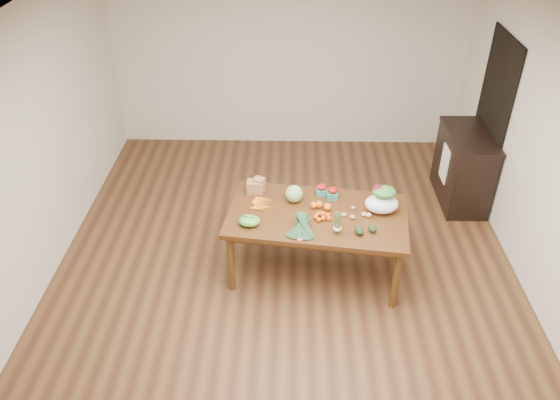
{
  "coord_description": "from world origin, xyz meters",
  "views": [
    {
      "loc": [
        0.04,
        -4.5,
        3.97
      ],
      "look_at": [
        -0.06,
        0.0,
        0.92
      ],
      "focal_mm": 35.0,
      "sensor_mm": 36.0,
      "label": 1
    }
  ],
  "objects_px": {
    "cabinet": "(463,168)",
    "asparagus_bundle": "(338,223)",
    "kale_bunch": "(301,227)",
    "cabbage": "(294,194)",
    "dining_table": "(316,243)",
    "salad_bag": "(382,201)",
    "paper_bag": "(255,186)",
    "mandarin_cluster": "(322,215)"
  },
  "relations": [
    {
      "from": "dining_table",
      "to": "asparagus_bundle",
      "type": "xyz_separation_m",
      "value": [
        0.18,
        -0.32,
        0.5
      ]
    },
    {
      "from": "cabinet",
      "to": "cabbage",
      "type": "bearing_deg",
      "value": -150.44
    },
    {
      "from": "kale_bunch",
      "to": "salad_bag",
      "type": "bearing_deg",
      "value": 33.45
    },
    {
      "from": "cabinet",
      "to": "mandarin_cluster",
      "type": "xyz_separation_m",
      "value": [
        -1.85,
        -1.51,
        0.32
      ]
    },
    {
      "from": "paper_bag",
      "to": "asparagus_bundle",
      "type": "relative_size",
      "value": 0.93
    },
    {
      "from": "dining_table",
      "to": "cabinet",
      "type": "height_order",
      "value": "cabinet"
    },
    {
      "from": "cabinet",
      "to": "paper_bag",
      "type": "relative_size",
      "value": 4.41
    },
    {
      "from": "paper_bag",
      "to": "asparagus_bundle",
      "type": "bearing_deg",
      "value": -40.56
    },
    {
      "from": "mandarin_cluster",
      "to": "salad_bag",
      "type": "distance_m",
      "value": 0.63
    },
    {
      "from": "cabinet",
      "to": "asparagus_bundle",
      "type": "height_order",
      "value": "asparagus_bundle"
    },
    {
      "from": "dining_table",
      "to": "mandarin_cluster",
      "type": "bearing_deg",
      "value": -52.63
    },
    {
      "from": "paper_bag",
      "to": "dining_table",
      "type": "bearing_deg",
      "value": -30.66
    },
    {
      "from": "dining_table",
      "to": "salad_bag",
      "type": "distance_m",
      "value": 0.83
    },
    {
      "from": "mandarin_cluster",
      "to": "kale_bunch",
      "type": "height_order",
      "value": "kale_bunch"
    },
    {
      "from": "cabbage",
      "to": "asparagus_bundle",
      "type": "xyz_separation_m",
      "value": [
        0.41,
        -0.55,
        0.03
      ]
    },
    {
      "from": "salad_bag",
      "to": "cabbage",
      "type": "bearing_deg",
      "value": 169.32
    },
    {
      "from": "dining_table",
      "to": "cabbage",
      "type": "bearing_deg",
      "value": 144.44
    },
    {
      "from": "paper_bag",
      "to": "cabbage",
      "type": "bearing_deg",
      "value": -21.65
    },
    {
      "from": "dining_table",
      "to": "mandarin_cluster",
      "type": "xyz_separation_m",
      "value": [
        0.04,
        -0.07,
        0.42
      ]
    },
    {
      "from": "paper_bag",
      "to": "mandarin_cluster",
      "type": "height_order",
      "value": "paper_bag"
    },
    {
      "from": "salad_bag",
      "to": "asparagus_bundle",
      "type": "bearing_deg",
      "value": -141.21
    },
    {
      "from": "cabbage",
      "to": "salad_bag",
      "type": "bearing_deg",
      "value": -10.68
    },
    {
      "from": "mandarin_cluster",
      "to": "asparagus_bundle",
      "type": "distance_m",
      "value": 0.3
    },
    {
      "from": "dining_table",
      "to": "asparagus_bundle",
      "type": "bearing_deg",
      "value": -53.78
    },
    {
      "from": "cabinet",
      "to": "asparagus_bundle",
      "type": "distance_m",
      "value": 2.49
    },
    {
      "from": "cabbage",
      "to": "mandarin_cluster",
      "type": "height_order",
      "value": "cabbage"
    },
    {
      "from": "cabbage",
      "to": "kale_bunch",
      "type": "xyz_separation_m",
      "value": [
        0.07,
        -0.56,
        -0.01
      ]
    },
    {
      "from": "mandarin_cluster",
      "to": "salad_bag",
      "type": "relative_size",
      "value": 0.53
    },
    {
      "from": "cabbage",
      "to": "paper_bag",
      "type": "bearing_deg",
      "value": 158.35
    },
    {
      "from": "paper_bag",
      "to": "salad_bag",
      "type": "relative_size",
      "value": 0.68
    },
    {
      "from": "cabbage",
      "to": "dining_table",
      "type": "bearing_deg",
      "value": -43.15
    },
    {
      "from": "dining_table",
      "to": "cabbage",
      "type": "relative_size",
      "value": 9.84
    },
    {
      "from": "cabinet",
      "to": "kale_bunch",
      "type": "height_order",
      "value": "cabinet"
    },
    {
      "from": "kale_bunch",
      "to": "mandarin_cluster",
      "type": "bearing_deg",
      "value": 59.06
    },
    {
      "from": "dining_table",
      "to": "paper_bag",
      "type": "xyz_separation_m",
      "value": [
        -0.66,
        0.39,
        0.46
      ]
    },
    {
      "from": "cabinet",
      "to": "salad_bag",
      "type": "height_order",
      "value": "salad_bag"
    },
    {
      "from": "mandarin_cluster",
      "to": "cabbage",
      "type": "bearing_deg",
      "value": 133.31
    },
    {
      "from": "paper_bag",
      "to": "asparagus_bundle",
      "type": "distance_m",
      "value": 1.1
    },
    {
      "from": "cabinet",
      "to": "asparagus_bundle",
      "type": "xyz_separation_m",
      "value": [
        -1.72,
        -1.76,
        0.4
      ]
    },
    {
      "from": "kale_bunch",
      "to": "salad_bag",
      "type": "height_order",
      "value": "salad_bag"
    },
    {
      "from": "dining_table",
      "to": "paper_bag",
      "type": "bearing_deg",
      "value": 156.93
    },
    {
      "from": "cabinet",
      "to": "salad_bag",
      "type": "bearing_deg",
      "value": -132.14
    }
  ]
}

